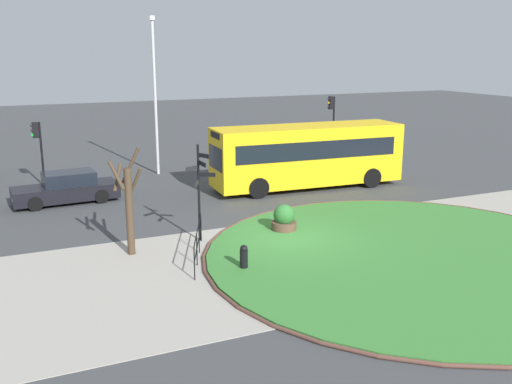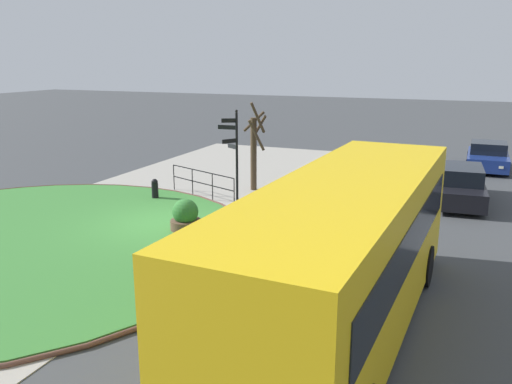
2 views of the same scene
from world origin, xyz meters
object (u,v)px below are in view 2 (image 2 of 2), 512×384
Objects in this scene: car_far_lane at (488,157)px; planter_near_signpost at (186,218)px; bus_yellow at (346,253)px; bollard_foreground at (155,189)px; signpost_directional at (235,150)px; street_tree_bare at (254,147)px; car_near_lane at (460,185)px.

planter_near_signpost is (14.20, -8.95, -0.14)m from car_far_lane.
bollard_foreground is at bearing 54.37° from bus_yellow.
bus_yellow reaches higher than car_far_lane.
bollard_foreground is (0.34, -3.25, -1.68)m from signpost_directional.
signpost_directional is 0.97× the size of street_tree_bare.
car_far_lane is (-18.52, 2.91, -1.07)m from bus_yellow.
signpost_directional is 3.31× the size of planter_near_signpost.
car_far_lane is 12.34m from street_tree_bare.
signpost_directional is at bearing 6.71° from street_tree_bare.
bus_yellow reaches higher than car_near_lane.
bollard_foreground is 0.18× the size of car_near_lane.
bus_yellow is (7.60, 5.81, -0.43)m from signpost_directional.
bus_yellow reaches higher than bollard_foreground.
signpost_directional reaches higher than bus_yellow.
signpost_directional is at bearing -38.23° from car_far_lane.
car_near_lane is 10.58m from planter_near_signpost.
car_near_lane is at bearing 98.61° from street_tree_bare.
bus_yellow is 2.65× the size of street_tree_bare.
signpost_directional is 0.37× the size of bus_yellow.
bollard_foreground is 0.21× the size of car_far_lane.
bus_yellow is at bearing 30.96° from street_tree_bare.
car_far_lane is (-7.11, 1.09, -0.04)m from car_near_lane.
car_near_lane is (-11.40, 1.82, -1.02)m from bus_yellow.
car_near_lane is 1.28× the size of street_tree_bare.
bus_yellow is at bearing -8.55° from car_far_lane.
car_near_lane is 4.36× the size of planter_near_signpost.
car_far_lane is (-11.26, 11.97, 0.19)m from bollard_foreground.
bollard_foreground is 16.44m from car_far_lane.
bollard_foreground is 11.67m from bus_yellow.
bus_yellow is at bearing 167.42° from car_near_lane.
planter_near_signpost is (-4.31, -6.03, -1.21)m from bus_yellow.
street_tree_bare is (-2.61, -0.31, -0.31)m from signpost_directional.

